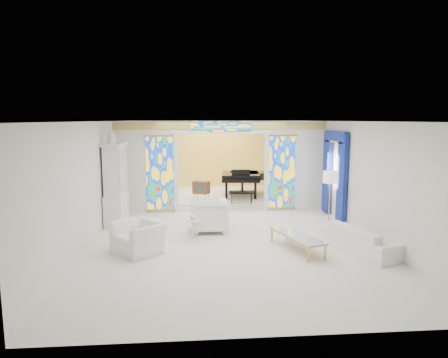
{
  "coord_description": "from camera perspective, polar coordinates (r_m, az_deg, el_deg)",
  "views": [
    {
      "loc": [
        -0.97,
        -11.18,
        3.05
      ],
      "look_at": [
        -0.06,
        0.2,
        1.34
      ],
      "focal_mm": 32.0,
      "sensor_mm": 36.0,
      "label": 1
    }
  ],
  "objects": [
    {
      "name": "stained_glass_left",
      "position": [
        13.22,
        -9.15,
        0.79
      ],
      "size": [
        0.9,
        0.04,
        2.4
      ],
      "primitive_type": "cube",
      "color": "gold",
      "rests_on": "partition_wall"
    },
    {
      "name": "stained_glass_transom",
      "position": [
        13.1,
        -0.35,
        7.5
      ],
      "size": [
        2.0,
        0.04,
        0.34
      ],
      "primitive_type": "cube",
      "color": "gold",
      "rests_on": "partition_wall"
    },
    {
      "name": "china_cabinet",
      "position": [
        12.13,
        -15.2,
        -0.71
      ],
      "size": [
        0.56,
        1.46,
        2.72
      ],
      "color": "silver",
      "rests_on": "floor"
    },
    {
      "name": "coffee_table",
      "position": [
        9.59,
        10.37,
        -7.99
      ],
      "size": [
        1.02,
        1.79,
        0.38
      ],
      "rotation": [
        0.0,
        0.0,
        0.31
      ],
      "color": "silver",
      "rests_on": "floor"
    },
    {
      "name": "blue_drapes",
      "position": [
        12.74,
        15.51,
        1.56
      ],
      "size": [
        0.14,
        1.85,
        2.65
      ],
      "color": "navy",
      "rests_on": "wall_right"
    },
    {
      "name": "grand_piano",
      "position": [
        15.21,
        2.83,
        0.35
      ],
      "size": [
        1.83,
        2.7,
        1.06
      ],
      "rotation": [
        0.0,
        0.0,
        -0.09
      ],
      "color": "black",
      "rests_on": "alcove_platform"
    },
    {
      "name": "side_table",
      "position": [
        10.28,
        -4.46,
        -6.75
      ],
      "size": [
        0.47,
        0.47,
        0.53
      ],
      "rotation": [
        0.0,
        0.0,
        -0.1
      ],
      "color": "silver",
      "rests_on": "floor"
    },
    {
      "name": "vase",
      "position": [
        10.22,
        -4.47,
        -5.28
      ],
      "size": [
        0.21,
        0.21,
        0.17
      ],
      "primitive_type": "imported",
      "rotation": [
        0.0,
        0.0,
        0.38
      ],
      "color": "white",
      "rests_on": "side_table"
    },
    {
      "name": "wall_right",
      "position": [
        12.14,
        17.07,
        0.79
      ],
      "size": [
        0.02,
        12.0,
        3.0
      ],
      "primitive_type": "cube",
      "color": "silver",
      "rests_on": "floor"
    },
    {
      "name": "armchair_left",
      "position": [
        9.51,
        -12.08,
        -8.14
      ],
      "size": [
        1.44,
        1.45,
        0.71
      ],
      "primitive_type": "imported",
      "rotation": [
        0.0,
        0.0,
        -0.87
      ],
      "color": "white",
      "rests_on": "floor"
    },
    {
      "name": "ceiling",
      "position": [
        11.22,
        0.38,
        8.25
      ],
      "size": [
        7.0,
        12.0,
        0.02
      ],
      "primitive_type": "cube",
      "color": "white",
      "rests_on": "wall_back"
    },
    {
      "name": "armchair_right",
      "position": [
        10.97,
        -2.18,
        -5.21
      ],
      "size": [
        1.01,
        0.98,
        0.9
      ],
      "primitive_type": "imported",
      "rotation": [
        0.0,
        0.0,
        -1.55
      ],
      "color": "white",
      "rests_on": "floor"
    },
    {
      "name": "floor_lamp",
      "position": [
        11.33,
        14.93,
        -0.13
      ],
      "size": [
        0.49,
        0.49,
        1.65
      ],
      "rotation": [
        0.0,
        0.0,
        -0.26
      ],
      "color": "gold",
      "rests_on": "floor"
    },
    {
      "name": "partition_wall",
      "position": [
        13.28,
        -0.38,
        2.47
      ],
      "size": [
        7.0,
        0.22,
        3.0
      ],
      "color": "silver",
      "rests_on": "floor"
    },
    {
      "name": "gold_curtain_back",
      "position": [
        17.15,
        -1.33,
        3.31
      ],
      "size": [
        6.7,
        0.1,
        2.9
      ],
      "primitive_type": "cube",
      "color": "#E1C74E",
      "rests_on": "wall_back"
    },
    {
      "name": "wall_left",
      "position": [
        11.56,
        -17.18,
        0.42
      ],
      "size": [
        0.02,
        12.0,
        3.0
      ],
      "primitive_type": "cube",
      "color": "silver",
      "rests_on": "floor"
    },
    {
      "name": "alcove_platform",
      "position": [
        15.59,
        -0.94,
        -2.44
      ],
      "size": [
        6.8,
        3.8,
        0.18
      ],
      "primitive_type": "cube",
      "color": "white",
      "rests_on": "floor"
    },
    {
      "name": "stained_glass_right",
      "position": [
        13.52,
        8.27,
        0.98
      ],
      "size": [
        0.9,
        0.04,
        2.4
      ],
      "primitive_type": "cube",
      "color": "gold",
      "rests_on": "partition_wall"
    },
    {
      "name": "sofa",
      "position": [
        9.92,
        19.09,
        -8.06
      ],
      "size": [
        1.42,
        2.21,
        0.6
      ],
      "primitive_type": "imported",
      "rotation": [
        0.0,
        0.0,
        1.9
      ],
      "color": "white",
      "rests_on": "floor"
    },
    {
      "name": "wall_front",
      "position": [
        5.49,
        5.85,
        -7.92
      ],
      "size": [
        7.0,
        0.02,
        3.0
      ],
      "primitive_type": "cube",
      "color": "silver",
      "rests_on": "floor"
    },
    {
      "name": "chandelier",
      "position": [
        15.23,
        -0.18,
        6.62
      ],
      "size": [
        0.48,
        0.48,
        0.3
      ],
      "primitive_type": "cylinder",
      "color": "gold",
      "rests_on": "ceiling"
    },
    {
      "name": "wall_back",
      "position": [
        17.27,
        -1.36,
        3.35
      ],
      "size": [
        7.0,
        0.02,
        3.0
      ],
      "primitive_type": "cube",
      "color": "silver",
      "rests_on": "floor"
    },
    {
      "name": "floor",
      "position": [
        11.62,
        0.36,
        -6.7
      ],
      "size": [
        12.0,
        12.0,
        0.0
      ],
      "primitive_type": "plane",
      "color": "white",
      "rests_on": "ground"
    },
    {
      "name": "tv_console",
      "position": [
        14.52,
        -3.27,
        -1.21
      ],
      "size": [
        0.67,
        0.58,
        0.65
      ],
      "rotation": [
        0.0,
        0.0,
        -0.43
      ],
      "color": "brown",
      "rests_on": "alcove_platform"
    }
  ]
}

